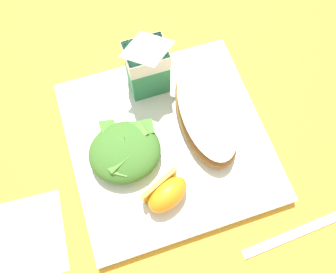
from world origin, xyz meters
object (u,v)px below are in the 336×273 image
at_px(orange_wedge_front, 167,193).
at_px(milk_carton, 148,62).
at_px(white_plate, 168,141).
at_px(paper_napkin, 23,239).
at_px(green_salad_pile, 125,152).
at_px(cheesy_pizza_bread, 206,113).
at_px(metal_fork, 316,225).

bearing_deg(orange_wedge_front, milk_carton, 80.08).
distance_m(white_plate, paper_napkin, 0.24).
height_order(white_plate, orange_wedge_front, orange_wedge_front).
relative_size(white_plate, paper_napkin, 2.55).
height_order(green_salad_pile, orange_wedge_front, green_salad_pile).
relative_size(cheesy_pizza_bread, green_salad_pile, 1.75).
distance_m(milk_carton, paper_napkin, 0.29).
bearing_deg(paper_napkin, green_salad_pile, 21.31).
bearing_deg(cheesy_pizza_bread, metal_fork, -64.31).
relative_size(cheesy_pizza_bread, paper_napkin, 1.59).
relative_size(milk_carton, orange_wedge_front, 1.58).
bearing_deg(milk_carton, white_plate, -91.53).
bearing_deg(white_plate, orange_wedge_front, -109.41).
xyz_separation_m(orange_wedge_front, paper_napkin, (-0.20, 0.01, -0.03)).
distance_m(white_plate, metal_fork, 0.23).
height_order(cheesy_pizza_bread, metal_fork, cheesy_pizza_bread).
bearing_deg(orange_wedge_front, white_plate, 70.59).
distance_m(cheesy_pizza_bread, metal_fork, 0.21).
distance_m(white_plate, cheesy_pizza_bread, 0.07).
xyz_separation_m(cheesy_pizza_bread, milk_carton, (-0.06, 0.08, 0.04)).
relative_size(cheesy_pizza_bread, milk_carton, 1.59).
relative_size(milk_carton, metal_fork, 0.58).
bearing_deg(orange_wedge_front, metal_fork, -28.03).
bearing_deg(metal_fork, cheesy_pizza_bread, 115.69).
bearing_deg(green_salad_pile, cheesy_pizza_bread, 9.72).
relative_size(green_salad_pile, metal_fork, 0.53).
xyz_separation_m(cheesy_pizza_bread, paper_napkin, (-0.29, -0.09, -0.03)).
relative_size(milk_carton, paper_napkin, 1.00).
height_order(orange_wedge_front, metal_fork, orange_wedge_front).
bearing_deg(paper_napkin, cheesy_pizza_bread, 16.42).
bearing_deg(green_salad_pile, metal_fork, -37.84).
bearing_deg(paper_napkin, orange_wedge_front, -2.57).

